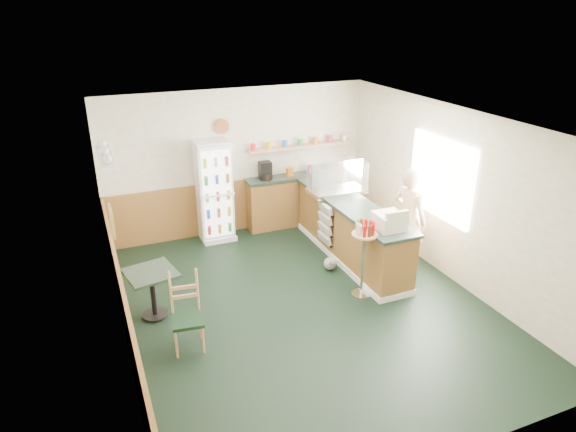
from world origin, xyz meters
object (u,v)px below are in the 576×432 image
cash_register (389,221)px  cafe_table (152,285)px  shopkeeper (409,219)px  drinks_fridge (215,191)px  display_case (337,178)px  condiment_stand (364,246)px  cafe_chair (185,308)px

cash_register → cafe_table: bearing=172.0°
shopkeeper → cafe_table: (-4.10, 0.12, -0.37)m
drinks_fridge → cash_register: bearing=-55.5°
display_case → cash_register: (0.00, -1.65, -0.16)m
cash_register → condiment_stand: size_ratio=0.36×
cash_register → shopkeeper: (0.70, 0.46, -0.26)m
condiment_stand → cash_register: bearing=5.0°
condiment_stand → cafe_table: 3.05m
display_case → cafe_chair: display_case is taller
display_case → shopkeeper: 1.44m
drinks_fridge → cafe_table: bearing=-124.5°
condiment_stand → cafe_chair: size_ratio=1.14×
cash_register → condiment_stand: cash_register is taller
drinks_fridge → cash_register: 3.36m
drinks_fridge → cafe_table: size_ratio=2.45×
drinks_fridge → cafe_chair: size_ratio=1.79×
display_case → cafe_table: size_ratio=1.29×
shopkeeper → cafe_chair: shopkeeper is taller
cafe_chair → display_case: bearing=38.4°
cash_register → cafe_chair: bearing=-174.0°
display_case → cafe_chair: (-3.11, -1.89, -0.74)m
drinks_fridge → condiment_stand: drinks_fridge is taller
cafe_table → condiment_stand: bearing=-11.7°
display_case → cafe_table: bearing=-162.5°
shopkeeper → condiment_stand: 1.23m
drinks_fridge → condiment_stand: size_ratio=1.57×
shopkeeper → cafe_chair: 3.89m
cafe_table → display_case: bearing=17.5°
drinks_fridge → shopkeeper: 3.47m
condiment_stand → cafe_chair: condiment_stand is taller
display_case → cafe_chair: size_ratio=0.94×
shopkeeper → cafe_table: 4.12m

